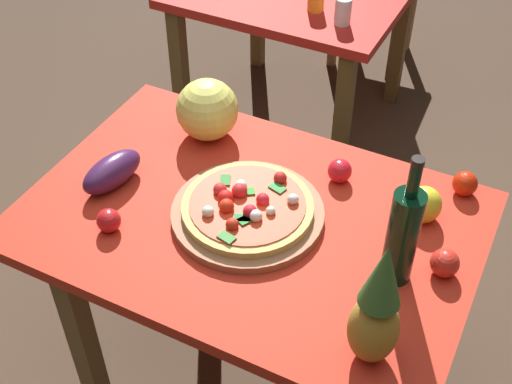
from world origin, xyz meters
name	(u,v)px	position (x,y,z in m)	size (l,w,h in m)	color
ground_plane	(251,368)	(0.00, 0.00, 0.00)	(10.00, 10.00, 0.00)	#4C3828
display_table	(250,240)	(0.00, 0.00, 0.64)	(1.21, 0.82, 0.73)	brown
background_table	(297,3)	(-0.47, 1.36, 0.63)	(0.94, 0.86, 0.73)	brown
pizza_board	(248,214)	(-0.01, -0.01, 0.74)	(0.41, 0.41, 0.03)	#986343
pizza	(247,206)	(-0.01, -0.01, 0.77)	(0.35, 0.35, 0.06)	#D2B760
wine_bottle	(403,235)	(0.41, -0.03, 0.88)	(0.08, 0.08, 0.38)	black
pineapple_left	(377,311)	(0.43, -0.27, 0.89)	(0.11, 0.11, 0.35)	#AE822E
melon	(207,110)	(-0.28, 0.26, 0.83)	(0.19, 0.19, 0.19)	#E3E265
bell_pepper	(424,205)	(0.41, 0.20, 0.78)	(0.09, 0.09, 0.10)	yellow
eggplant	(112,172)	(-0.41, -0.06, 0.78)	(0.20, 0.09, 0.09)	#411D48
tomato_at_corner	(109,221)	(-0.31, -0.21, 0.76)	(0.06, 0.06, 0.06)	red
tomato_beside_pepper	(465,184)	(0.49, 0.35, 0.77)	(0.07, 0.07, 0.07)	red
tomato_by_bottle	(445,263)	(0.52, 0.04, 0.77)	(0.07, 0.07, 0.07)	red
tomato_near_board	(340,171)	(0.16, 0.25, 0.77)	(0.07, 0.07, 0.07)	red
drinking_glass_water	(343,11)	(-0.16, 1.09, 0.78)	(0.06, 0.06, 0.10)	silver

